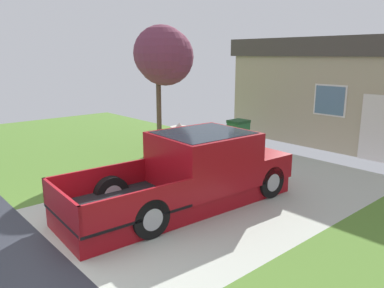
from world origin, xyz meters
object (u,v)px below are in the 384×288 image
at_px(handbag, 178,181).
at_px(house_with_garage, 382,92).
at_px(person_with_hat, 180,148).
at_px(pickup_truck, 198,172).
at_px(front_yard_tree, 163,56).
at_px(wheeled_trash_bin, 238,133).

relative_size(handbag, house_with_garage, 0.03).
relative_size(person_with_hat, house_with_garage, 0.15).
bearing_deg(pickup_truck, person_with_hat, 160.71).
bearing_deg(house_with_garage, person_with_hat, -100.05).
xyz_separation_m(pickup_truck, house_with_garage, (0.21, 9.40, 1.31)).
bearing_deg(front_yard_tree, house_with_garage, 55.75).
bearing_deg(handbag, wheeled_trash_bin, 111.72).
bearing_deg(handbag, person_with_hat, 122.56).
relative_size(pickup_truck, front_yard_tree, 1.27).
height_order(front_yard_tree, wheeled_trash_bin, front_yard_tree).
distance_m(front_yard_tree, wheeled_trash_bin, 3.97).
relative_size(handbag, wheeled_trash_bin, 0.35).
xyz_separation_m(pickup_truck, person_with_hat, (-1.36, 0.57, 0.23)).
height_order(person_with_hat, house_with_garage, house_with_garage).
distance_m(person_with_hat, handbag, 0.90).
height_order(person_with_hat, wheeled_trash_bin, person_with_hat).
bearing_deg(wheeled_trash_bin, handbag, -68.28).
height_order(pickup_truck, house_with_garage, house_with_garage).
xyz_separation_m(person_with_hat, wheeled_trash_bin, (-1.64, 4.21, -0.41)).
bearing_deg(person_with_hat, handbag, -52.78).
height_order(house_with_garage, front_yard_tree, front_yard_tree).
bearing_deg(handbag, front_yard_tree, 147.76).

